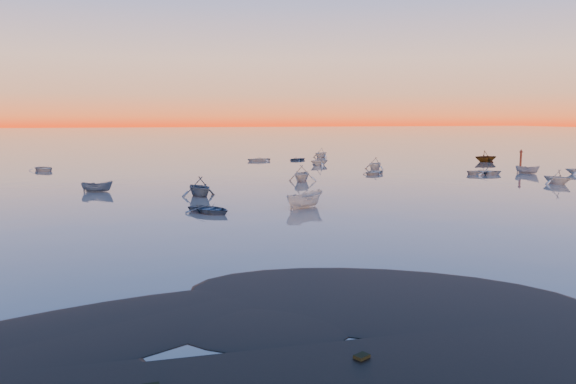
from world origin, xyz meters
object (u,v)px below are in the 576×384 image
object	(u,v)px
boat_near_right	(557,184)
channel_marker	(521,161)
boat_near_left	(210,213)
boat_near_center	(305,208)

from	to	relation	value
boat_near_right	channel_marker	distance (m)	18.43
boat_near_left	boat_near_right	distance (m)	41.81
boat_near_left	boat_near_center	bearing A→B (deg)	-33.49
boat_near_center	boat_near_right	bearing A→B (deg)	-103.01
boat_near_left	boat_near_center	distance (m)	8.07
boat_near_center	channel_marker	bearing A→B (deg)	-85.94
boat_near_center	channel_marker	size ratio (longest dim) A/B	1.31
boat_near_left	boat_near_right	world-z (taller)	boat_near_right
channel_marker	boat_near_left	bearing A→B (deg)	-151.53
channel_marker	boat_near_right	bearing A→B (deg)	-114.83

